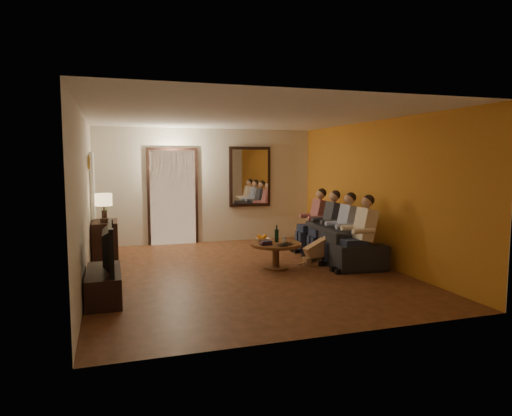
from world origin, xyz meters
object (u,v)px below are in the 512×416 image
object	(u,v)px
person_c	(329,226)
wine_bottle	(277,233)
dresser	(105,241)
laptop	(287,245)
coffee_table	(276,256)
tv	(103,247)
person_a	(362,236)
person_b	(344,231)
person_d	(316,222)
bowl	(262,240)
table_lamp	(104,208)
tv_stand	(104,285)
sofa	(341,242)
dog	(317,249)

from	to	relation	value
person_c	wine_bottle	world-z (taller)	person_c
dresser	laptop	xyz separation A→B (m)	(2.94, -1.75, 0.08)
dresser	coffee_table	bearing A→B (deg)	-27.42
tv	person_a	size ratio (longest dim) A/B	0.92
dresser	person_b	bearing A→B (deg)	-19.39
person_d	wine_bottle	bearing A→B (deg)	-139.29
bowl	wine_bottle	bearing A→B (deg)	-27.55
person_d	bowl	size ratio (longest dim) A/B	4.63
table_lamp	person_a	distance (m)	4.59
tv_stand	wine_bottle	size ratio (longest dim) A/B	3.87
tv_stand	person_a	bearing A→B (deg)	4.97
person_c	sofa	bearing A→B (deg)	-71.57
person_b	person_c	size ratio (longest dim) A/B	1.00
person_b	tv_stand	bearing A→B (deg)	-167.01
coffee_table	table_lamp	bearing A→B (deg)	156.18
dog	bowl	bearing A→B (deg)	167.91
person_a	person_d	xyz separation A→B (m)	(0.00, 1.80, 0.00)
sofa	wine_bottle	bearing A→B (deg)	104.71
tv_stand	person_d	bearing A→B (deg)	27.39
tv_stand	person_c	world-z (taller)	person_c
dog	laptop	bearing A→B (deg)	-157.43
table_lamp	dog	world-z (taller)	table_lamp
bowl	wine_bottle	distance (m)	0.29
dresser	bowl	bearing A→B (deg)	-25.23
tv	coffee_table	size ratio (longest dim) A/B	1.24
tv	wine_bottle	size ratio (longest dim) A/B	3.55
person_b	coffee_table	bearing A→B (deg)	-179.79
person_b	person_d	bearing A→B (deg)	90.00
dog	person_c	bearing A→B (deg)	43.40
dresser	wine_bottle	world-z (taller)	same
table_lamp	person_b	world-z (taller)	table_lamp
person_a	wine_bottle	distance (m)	1.46
laptop	dresser	bearing A→B (deg)	110.90
person_c	coffee_table	world-z (taller)	person_c
person_c	bowl	distance (m)	1.57
table_lamp	sofa	world-z (taller)	table_lamp
person_d	wine_bottle	size ratio (longest dim) A/B	3.87
bowl	tv	bearing A→B (deg)	-156.12
tv_stand	bowl	world-z (taller)	bowl
person_a	wine_bottle	bearing A→B (deg)	151.58
wine_bottle	coffee_table	bearing A→B (deg)	-116.57
tv_stand	tv	distance (m)	0.52
table_lamp	tv_stand	distance (m)	2.36
dresser	coffee_table	size ratio (longest dim) A/B	0.96
dresser	coffee_table	xyz separation A→B (m)	(2.84, -1.47, -0.16)
tv_stand	person_d	distance (m)	4.72
person_d	coffee_table	distance (m)	1.84
person_b	dog	xyz separation A→B (m)	(-0.52, 0.05, -0.32)
sofa	person_d	size ratio (longest dim) A/B	1.87
dresser	dog	xyz separation A→B (m)	(3.65, -1.42, -0.10)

